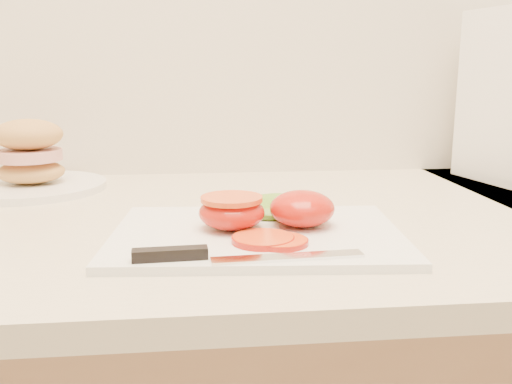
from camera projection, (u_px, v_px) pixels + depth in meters
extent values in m
cube|color=beige|center=(395.00, 221.00, 0.82)|extent=(3.92, 0.65, 0.03)
cube|color=white|center=(257.00, 235.00, 0.68)|extent=(0.36, 0.27, 0.01)
ellipsoid|color=red|center=(302.00, 208.00, 0.69)|extent=(0.08, 0.08, 0.04)
ellipsoid|color=red|center=(232.00, 213.00, 0.68)|extent=(0.08, 0.08, 0.04)
cylinder|color=red|center=(232.00, 199.00, 0.68)|extent=(0.07, 0.07, 0.01)
cylinder|color=orange|center=(263.00, 239.00, 0.63)|extent=(0.07, 0.07, 0.01)
cylinder|color=orange|center=(280.00, 241.00, 0.62)|extent=(0.06, 0.06, 0.01)
ellipsoid|color=#6AB32F|center=(277.00, 207.00, 0.75)|extent=(0.12, 0.10, 0.02)
cube|color=silver|center=(288.00, 257.00, 0.58)|extent=(0.16, 0.03, 0.00)
cube|color=black|center=(170.00, 254.00, 0.57)|extent=(0.08, 0.02, 0.01)
cylinder|color=white|center=(32.00, 187.00, 0.95)|extent=(0.24, 0.24, 0.01)
ellipsoid|color=#BE8849|center=(31.00, 172.00, 0.94)|extent=(0.11, 0.09, 0.04)
cylinder|color=#D8938C|center=(30.00, 155.00, 0.94)|extent=(0.10, 0.10, 0.02)
ellipsoid|color=#BE8849|center=(28.00, 135.00, 0.93)|extent=(0.11, 0.09, 0.05)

